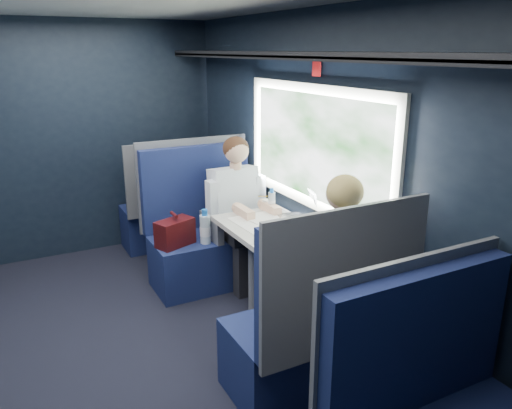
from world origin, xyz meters
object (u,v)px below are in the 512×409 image
seat_bay_near (205,236)px  bottle_small (272,201)px  table (272,239)px  laptop (304,211)px  seat_row_front (173,209)px  man (239,205)px  seat_bay_far (316,330)px  woman (336,264)px  cup (266,204)px

seat_bay_near → bottle_small: 0.76m
table → seat_bay_near: 0.92m
seat_bay_near → laptop: 1.03m
seat_row_front → man: 1.17m
laptop → bottle_small: (-0.12, 0.30, 0.02)m
seat_bay_far → seat_row_front: size_ratio=1.09×
seat_bay_far → laptop: size_ratio=3.18×
seat_bay_far → woman: 0.43m
seat_row_front → laptop: (0.50, -1.73, 0.40)m
table → cup: cup is taller
seat_bay_near → cup: (0.39, -0.43, 0.36)m
seat_row_front → woman: woman is taller
seat_bay_far → laptop: (0.50, 0.94, 0.40)m
man → woman: bearing=-90.0°
seat_bay_far → cup: 1.42m
seat_bay_near → cup: size_ratio=15.07×
cup → laptop: bearing=-71.1°
seat_bay_far → laptop: bearing=61.9°
bottle_small → seat_bay_far: bearing=-107.3°
table → man: bearing=84.5°
seat_bay_near → bottle_small: seat_bay_near is taller
seat_bay_near → seat_row_front: (0.01, 0.93, -0.01)m
seat_bay_far → cup: (0.38, 1.31, 0.37)m
table → seat_bay_far: (-0.18, -0.87, -0.25)m
woman → seat_row_front: bearing=95.7°
woman → cup: woman is taller
table → seat_bay_far: 0.93m
seat_bay_far → woman: size_ratio=0.95×
man → cup: size_ratio=15.81×
table → seat_bay_near: size_ratio=0.79×
man → bottle_small: (0.14, -0.33, 0.11)m
man → bottle_small: 0.38m
woman → cup: 1.16m
woman → cup: (0.13, 1.15, 0.05)m
laptop → seat_bay_far: bearing=-118.1°
table → seat_row_front: seat_row_front is taller
man → woman: 1.41m
seat_row_front → cup: (0.38, -1.36, 0.37)m
seat_bay_near → seat_row_front: bearing=89.3°
laptop → cup: 0.39m
seat_bay_far → bottle_small: (0.39, 1.24, 0.41)m
laptop → table: bearing=-168.1°
table → man: man is taller
seat_bay_near → seat_bay_far: same height
seat_bay_far → laptop: 1.14m
seat_row_front → seat_bay_far: bearing=-90.0°
seat_bay_near → man: size_ratio=0.95×
bottle_small → man: bearing=112.3°
man → laptop: 0.69m
seat_row_front → bottle_small: size_ratio=5.87×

